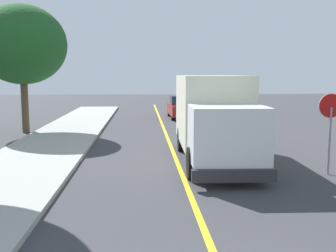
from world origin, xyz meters
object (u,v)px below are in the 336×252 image
(parked_car_near, at_px, (198,118))
(parked_car_mid, at_px, (181,108))
(box_truck, at_px, (214,114))
(street_tree_down_block, at_px, (22,45))
(stop_sign, at_px, (330,118))

(parked_car_near, distance_m, parked_car_mid, 7.14)
(box_truck, xyz_separation_m, street_tree_down_block, (-9.17, 7.86, 3.08))
(parked_car_mid, xyz_separation_m, street_tree_down_block, (-9.43, -6.79, 4.05))
(parked_car_mid, bearing_deg, box_truck, -91.01)
(stop_sign, bearing_deg, box_truck, 146.04)
(box_truck, distance_m, stop_sign, 4.08)
(parked_car_near, bearing_deg, street_tree_down_block, 177.96)
(stop_sign, distance_m, street_tree_down_block, 16.40)
(parked_car_near, relative_size, street_tree_down_block, 0.63)
(box_truck, height_order, parked_car_mid, box_truck)
(parked_car_near, bearing_deg, stop_sign, -73.58)
(parked_car_near, relative_size, parked_car_mid, 1.00)
(street_tree_down_block, bearing_deg, parked_car_mid, 35.77)
(box_truck, height_order, street_tree_down_block, street_tree_down_block)
(parked_car_mid, distance_m, stop_sign, 17.24)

